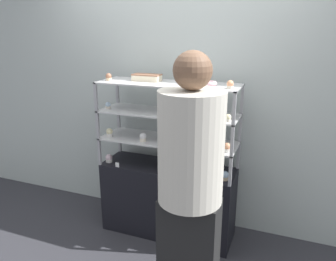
% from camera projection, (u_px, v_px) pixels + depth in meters
% --- Properties ---
extents(ground_plane, '(20.00, 20.00, 0.00)m').
position_uv_depth(ground_plane, '(168.00, 231.00, 3.20)').
color(ground_plane, '#2D2D33').
extents(back_wall, '(8.00, 0.05, 2.60)m').
position_uv_depth(back_wall, '(181.00, 93.00, 3.12)').
color(back_wall, '#A8B2AD').
rests_on(back_wall, ground_plane).
extents(display_base, '(1.23, 0.40, 0.68)m').
position_uv_depth(display_base, '(168.00, 200.00, 3.10)').
color(display_base, black).
rests_on(display_base, ground_plane).
extents(display_riser_lower, '(1.23, 0.40, 0.26)m').
position_uv_depth(display_riser_lower, '(168.00, 142.00, 2.93)').
color(display_riser_lower, '#99999E').
rests_on(display_riser_lower, display_base).
extents(display_riser_middle, '(1.23, 0.40, 0.26)m').
position_uv_depth(display_riser_middle, '(168.00, 114.00, 2.85)').
color(display_riser_middle, '#99999E').
rests_on(display_riser_middle, display_riser_lower).
extents(display_riser_upper, '(1.23, 0.40, 0.26)m').
position_uv_depth(display_riser_upper, '(168.00, 85.00, 2.77)').
color(display_riser_upper, '#99999E').
rests_on(display_riser_upper, display_riser_middle).
extents(layer_cake_centerpiece, '(0.17, 0.17, 0.14)m').
position_uv_depth(layer_cake_centerpiece, '(183.00, 161.00, 2.93)').
color(layer_cake_centerpiece, '#C66660').
rests_on(layer_cake_centerpiece, display_base).
extents(sheet_cake_frosted, '(0.25, 0.13, 0.06)m').
position_uv_depth(sheet_cake_frosted, '(147.00, 77.00, 2.88)').
color(sheet_cake_frosted, beige).
rests_on(sheet_cake_frosted, display_riser_upper).
extents(cupcake_0, '(0.06, 0.06, 0.08)m').
position_uv_depth(cupcake_0, '(109.00, 158.00, 3.09)').
color(cupcake_0, white).
rests_on(cupcake_0, display_base).
extents(cupcake_1, '(0.06, 0.06, 0.08)m').
position_uv_depth(cupcake_1, '(165.00, 167.00, 2.89)').
color(cupcake_1, '#CCB28C').
rests_on(cupcake_1, display_base).
extents(cupcake_2, '(0.06, 0.06, 0.08)m').
position_uv_depth(cupcake_2, '(225.00, 176.00, 2.72)').
color(cupcake_2, '#CCB28C').
rests_on(cupcake_2, display_base).
extents(price_tag_0, '(0.04, 0.00, 0.04)m').
position_uv_depth(price_tag_0, '(117.00, 165.00, 2.98)').
color(price_tag_0, white).
rests_on(price_tag_0, display_base).
extents(cupcake_3, '(0.06, 0.06, 0.08)m').
position_uv_depth(cupcake_3, '(110.00, 132.00, 3.02)').
color(cupcake_3, white).
rests_on(cupcake_3, display_riser_lower).
extents(cupcake_4, '(0.06, 0.06, 0.08)m').
position_uv_depth(cupcake_4, '(143.00, 137.00, 2.88)').
color(cupcake_4, beige).
rests_on(cupcake_4, display_riser_lower).
extents(cupcake_5, '(0.06, 0.06, 0.08)m').
position_uv_depth(cupcake_5, '(186.00, 140.00, 2.80)').
color(cupcake_5, '#CCB28C').
rests_on(cupcake_5, display_riser_lower).
extents(cupcake_6, '(0.06, 0.06, 0.08)m').
position_uv_depth(cupcake_6, '(227.00, 148.00, 2.63)').
color(cupcake_6, white).
rests_on(cupcake_6, display_riser_lower).
extents(price_tag_1, '(0.04, 0.00, 0.04)m').
position_uv_depth(price_tag_1, '(196.00, 149.00, 2.65)').
color(price_tag_1, white).
rests_on(price_tag_1, display_riser_lower).
extents(cupcake_7, '(0.05, 0.05, 0.06)m').
position_uv_depth(cupcake_7, '(108.00, 105.00, 2.97)').
color(cupcake_7, beige).
rests_on(cupcake_7, display_riser_middle).
extents(cupcake_8, '(0.05, 0.05, 0.06)m').
position_uv_depth(cupcake_8, '(165.00, 112.00, 2.75)').
color(cupcake_8, beige).
rests_on(cupcake_8, display_riser_middle).
extents(cupcake_9, '(0.05, 0.05, 0.06)m').
position_uv_depth(cupcake_9, '(228.00, 118.00, 2.55)').
color(cupcake_9, beige).
rests_on(cupcake_9, display_riser_middle).
extents(price_tag_2, '(0.04, 0.00, 0.04)m').
position_uv_depth(price_tag_2, '(208.00, 119.00, 2.54)').
color(price_tag_2, white).
rests_on(price_tag_2, display_riser_middle).
extents(cupcake_10, '(0.05, 0.05, 0.06)m').
position_uv_depth(cupcake_10, '(109.00, 77.00, 2.90)').
color(cupcake_10, '#CCB28C').
rests_on(cupcake_10, display_riser_upper).
extents(cupcake_11, '(0.05, 0.05, 0.06)m').
position_uv_depth(cupcake_11, '(186.00, 82.00, 2.64)').
color(cupcake_11, white).
rests_on(cupcake_11, display_riser_upper).
extents(cupcake_12, '(0.05, 0.05, 0.06)m').
position_uv_depth(cupcake_12, '(230.00, 85.00, 2.49)').
color(cupcake_12, beige).
rests_on(cupcake_12, display_riser_upper).
extents(price_tag_3, '(0.04, 0.00, 0.04)m').
position_uv_depth(price_tag_3, '(195.00, 86.00, 2.50)').
color(price_tag_3, white).
rests_on(price_tag_3, display_riser_upper).
extents(donut_glazed, '(0.12, 0.12, 0.04)m').
position_uv_depth(donut_glazed, '(210.00, 83.00, 2.65)').
color(donut_glazed, '#EFB2BC').
rests_on(donut_glazed, display_riser_upper).
extents(customer_figure, '(0.41, 0.41, 1.77)m').
position_uv_depth(customer_figure, '(190.00, 182.00, 2.09)').
color(customer_figure, black).
rests_on(customer_figure, ground_plane).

